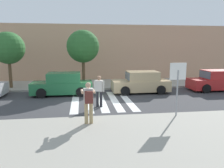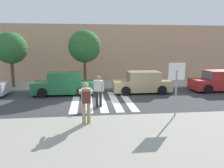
{
  "view_description": "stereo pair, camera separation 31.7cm",
  "coord_description": "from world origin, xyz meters",
  "views": [
    {
      "loc": [
        -1.15,
        -12.86,
        3.25
      ],
      "look_at": [
        0.6,
        -0.2,
        1.1
      ],
      "focal_mm": 35.0,
      "sensor_mm": 36.0,
      "label": 1
    },
    {
      "loc": [
        -0.84,
        -12.9,
        3.25
      ],
      "look_at": [
        0.6,
        -0.2,
        1.1
      ],
      "focal_mm": 35.0,
      "sensor_mm": 36.0,
      "label": 2
    }
  ],
  "objects": [
    {
      "name": "ground_plane",
      "position": [
        0.0,
        0.0,
        0.0
      ],
      "size": [
        120.0,
        120.0,
        0.0
      ],
      "primitive_type": "plane",
      "color": "#38383A"
    },
    {
      "name": "sidewalk_near",
      "position": [
        0.0,
        -6.2,
        0.07
      ],
      "size": [
        60.0,
        6.0,
        0.14
      ],
      "primitive_type": "cube",
      "color": "#9E998C",
      "rests_on": "ground"
    },
    {
      "name": "sidewalk_far",
      "position": [
        0.0,
        6.0,
        0.07
      ],
      "size": [
        60.0,
        4.8,
        0.14
      ],
      "primitive_type": "cube",
      "color": "#9E998C",
      "rests_on": "ground"
    },
    {
      "name": "building_facade_far",
      "position": [
        0.0,
        10.4,
        2.71
      ],
      "size": [
        56.0,
        4.0,
        5.42
      ],
      "primitive_type": "cube",
      "color": "tan",
      "rests_on": "ground"
    },
    {
      "name": "crosswalk_stripe_0",
      "position": [
        -1.6,
        0.2,
        0.0
      ],
      "size": [
        0.44,
        5.2,
        0.01
      ],
      "primitive_type": "cube",
      "color": "silver",
      "rests_on": "ground"
    },
    {
      "name": "crosswalk_stripe_1",
      "position": [
        -0.8,
        0.2,
        0.0
      ],
      "size": [
        0.44,
        5.2,
        0.01
      ],
      "primitive_type": "cube",
      "color": "silver",
      "rests_on": "ground"
    },
    {
      "name": "crosswalk_stripe_2",
      "position": [
        0.0,
        0.2,
        0.0
      ],
      "size": [
        0.44,
        5.2,
        0.01
      ],
      "primitive_type": "cube",
      "color": "silver",
      "rests_on": "ground"
    },
    {
      "name": "crosswalk_stripe_3",
      "position": [
        0.8,
        0.2,
        0.0
      ],
      "size": [
        0.44,
        5.2,
        0.01
      ],
      "primitive_type": "cube",
      "color": "silver",
      "rests_on": "ground"
    },
    {
      "name": "crosswalk_stripe_4",
      "position": [
        1.6,
        0.2,
        0.0
      ],
      "size": [
        0.44,
        5.2,
        0.01
      ],
      "primitive_type": "cube",
      "color": "silver",
      "rests_on": "ground"
    },
    {
      "name": "stop_sign",
      "position": [
        3.12,
        -3.63,
        1.91
      ],
      "size": [
        0.76,
        0.08,
        2.43
      ],
      "color": "gray",
      "rests_on": "sidewalk_near"
    },
    {
      "name": "photographer_with_backpack",
      "position": [
        -0.92,
        -4.19,
        1.17
      ],
      "size": [
        0.61,
        0.86,
        1.72
      ],
      "color": "tan",
      "rests_on": "sidewalk_near"
    },
    {
      "name": "pedestrian_crossing",
      "position": [
        -0.25,
        -1.17,
        0.97
      ],
      "size": [
        0.55,
        0.35,
        1.72
      ],
      "color": "#232328",
      "rests_on": "ground"
    },
    {
      "name": "parked_car_green",
      "position": [
        -2.49,
        2.3,
        0.73
      ],
      "size": [
        4.1,
        1.92,
        1.55
      ],
      "color": "#236B3D",
      "rests_on": "ground"
    },
    {
      "name": "parked_car_tan",
      "position": [
        3.05,
        2.3,
        0.73
      ],
      "size": [
        4.1,
        1.92,
        1.55
      ],
      "color": "tan",
      "rests_on": "ground"
    },
    {
      "name": "parked_car_red",
      "position": [
        8.99,
        2.3,
        0.73
      ],
      "size": [
        4.1,
        1.92,
        1.55
      ],
      "color": "red",
      "rests_on": "ground"
    },
    {
      "name": "street_tree_west",
      "position": [
        -6.67,
        4.87,
        3.19
      ],
      "size": [
        2.45,
        2.45,
        4.29
      ],
      "color": "brown",
      "rests_on": "sidewalk_far"
    },
    {
      "name": "street_tree_center",
      "position": [
        -1.03,
        4.44,
        3.31
      ],
      "size": [
        2.53,
        2.53,
        4.45
      ],
      "color": "brown",
      "rests_on": "sidewalk_far"
    }
  ]
}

